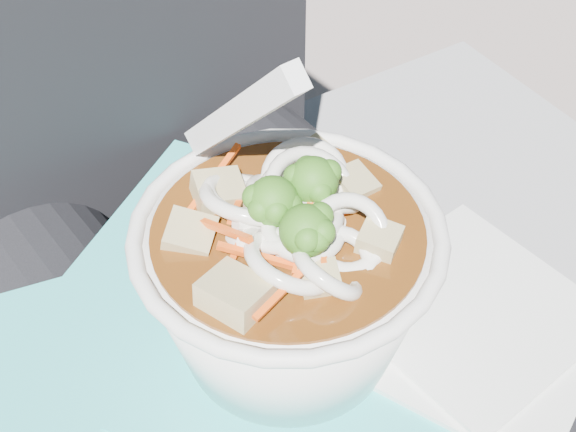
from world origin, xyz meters
TOP-DOWN VIEW (x-y plane):
  - lap at (0.00, 0.00)m, footprint 0.36×0.48m
  - person_body at (-0.00, 0.09)m, footprint 0.34×0.94m
  - plastic_bag at (-0.04, 0.03)m, footprint 0.36×0.36m
  - napkins at (0.08, -0.05)m, footprint 0.16×0.17m
  - udon_bowl at (-0.01, 0.02)m, footprint 0.18×0.18m

SIDE VIEW (x-z plane):
  - lap at x=0.00m, z-range 0.46..0.61m
  - person_body at x=0.00m, z-range 0.06..1.06m
  - plastic_bag at x=-0.04m, z-range 0.61..0.63m
  - napkins at x=0.08m, z-range 0.63..0.63m
  - udon_bowl at x=-0.01m, z-range 0.59..0.79m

